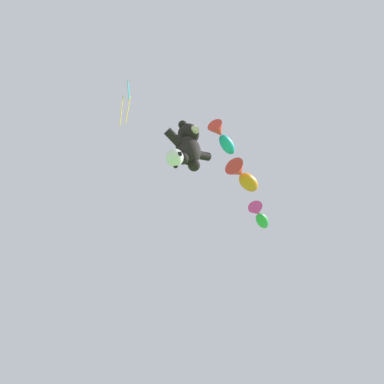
# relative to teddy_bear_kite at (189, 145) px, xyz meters

# --- Properties ---
(teddy_bear_kite) EXTENTS (2.45, 1.08, 2.49)m
(teddy_bear_kite) POSITION_rel_teddy_bear_kite_xyz_m (0.00, 0.00, 0.00)
(teddy_bear_kite) COLOR black
(soccer_ball_kite) EXTENTS (0.78, 0.78, 0.72)m
(soccer_ball_kite) POSITION_rel_teddy_bear_kite_xyz_m (-0.73, -0.03, -1.25)
(soccer_ball_kite) COLOR white
(fish_kite_teal) EXTENTS (2.03, 1.28, 0.70)m
(fish_kite_teal) POSITION_rel_teddy_bear_kite_xyz_m (1.40, -0.70, 0.91)
(fish_kite_teal) COLOR #19ADB2
(fish_kite_tangerine) EXTENTS (2.26, 1.36, 0.98)m
(fish_kite_tangerine) POSITION_rel_teddy_bear_kite_xyz_m (3.67, 0.21, 0.55)
(fish_kite_tangerine) COLOR orange
(fish_kite_emerald) EXTENTS (2.09, 1.48, 0.77)m
(fish_kite_emerald) POSITION_rel_teddy_bear_kite_xyz_m (6.13, 1.39, 0.02)
(fish_kite_emerald) COLOR green
(diamond_kite) EXTENTS (0.63, 0.79, 2.92)m
(diamond_kite) POSITION_rel_teddy_bear_kite_xyz_m (-2.95, 0.42, 1.25)
(diamond_kite) COLOR #19ADB2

